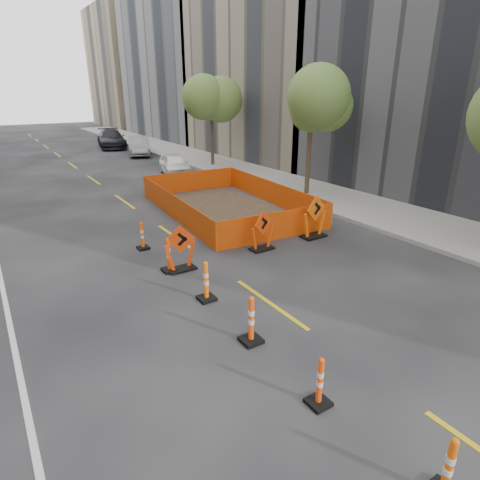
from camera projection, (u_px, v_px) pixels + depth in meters
ground_plane at (401, 395)px, 7.32m from camera, size 140.00×140.00×0.00m
sidewalk_right at (315, 193)px, 21.29m from camera, size 4.00×90.00×0.15m
bld_right_c at (293, 65)px, 32.17m from camera, size 12.00×16.00×14.00m
bld_right_d at (198, 42)px, 43.99m from camera, size 12.00×18.00×20.00m
bld_right_e at (141, 69)px, 59.14m from camera, size 12.00×14.00×16.00m
tree_r_b at (312, 105)px, 19.41m from camera, size 2.80×2.80×5.95m
tree_r_c at (211, 100)px, 27.26m from camera, size 2.80×2.80×5.95m
channelizer_2 at (448, 468)px, 5.32m from camera, size 0.41×0.41×1.04m
channelizer_3 at (320, 382)px, 6.94m from camera, size 0.39×0.39×0.98m
channelizer_4 at (251, 320)px, 8.67m from camera, size 0.44×0.44×1.13m
channelizer_5 at (206, 281)px, 10.44m from camera, size 0.44×0.44×1.10m
channelizer_6 at (169, 255)px, 12.11m from camera, size 0.43×0.43×1.08m
channelizer_7 at (142, 236)px, 13.84m from camera, size 0.39×0.39×0.98m
chevron_sign_left at (180, 248)px, 12.12m from camera, size 1.13×0.93×1.47m
chevron_sign_center at (262, 230)px, 13.70m from camera, size 1.05×0.78×1.41m
chevron_sign_right at (315, 216)px, 14.83m from camera, size 1.17×0.80×1.63m
safety_fence at (226, 199)px, 18.23m from camera, size 5.69×8.95×1.07m
parked_car_near at (175, 164)px, 25.89m from camera, size 2.41×4.21×1.35m
parked_car_mid at (139, 146)px, 33.56m from camera, size 2.96×4.95×1.54m
parked_car_far at (111, 139)px, 37.76m from camera, size 3.30×5.99×1.64m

